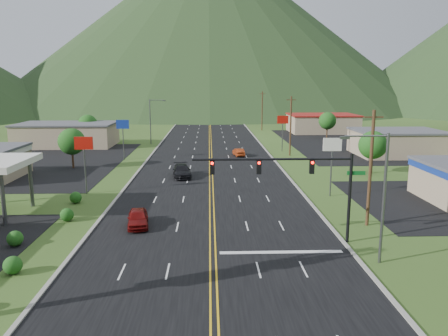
{
  "coord_description": "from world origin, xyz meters",
  "views": [
    {
      "loc": [
        -0.2,
        -17.95,
        12.22
      ],
      "look_at": [
        1.13,
        21.4,
        4.5
      ],
      "focal_mm": 35.0,
      "sensor_mm": 36.0,
      "label": 1
    }
  ],
  "objects_px": {
    "car_red_near": "(138,218)",
    "car_red_far": "(239,152)",
    "streetlight_west": "(152,118)",
    "traffic_signal": "(298,176)",
    "car_dark_mid": "(182,171)",
    "streetlight_east": "(380,190)"
  },
  "relations": [
    {
      "from": "car_red_near",
      "to": "car_dark_mid",
      "type": "bearing_deg",
      "value": 74.26
    },
    {
      "from": "car_red_near",
      "to": "car_red_far",
      "type": "relative_size",
      "value": 1.11
    },
    {
      "from": "traffic_signal",
      "to": "car_red_far",
      "type": "xyz_separation_m",
      "value": [
        -1.74,
        40.72,
        -4.69
      ]
    },
    {
      "from": "traffic_signal",
      "to": "car_dark_mid",
      "type": "height_order",
      "value": "traffic_signal"
    },
    {
      "from": "car_dark_mid",
      "to": "car_red_far",
      "type": "height_order",
      "value": "car_dark_mid"
    },
    {
      "from": "traffic_signal",
      "to": "car_red_far",
      "type": "relative_size",
      "value": 3.37
    },
    {
      "from": "traffic_signal",
      "to": "car_dark_mid",
      "type": "xyz_separation_m",
      "value": [
        -10.31,
        24.22,
        -4.54
      ]
    },
    {
      "from": "car_red_near",
      "to": "car_red_far",
      "type": "height_order",
      "value": "car_red_near"
    },
    {
      "from": "car_red_near",
      "to": "car_red_far",
      "type": "bearing_deg",
      "value": 64.6
    },
    {
      "from": "car_red_near",
      "to": "car_red_far",
      "type": "distance_m",
      "value": 38.09
    },
    {
      "from": "car_red_far",
      "to": "streetlight_west",
      "type": "bearing_deg",
      "value": -52.23
    },
    {
      "from": "car_red_near",
      "to": "streetlight_west",
      "type": "bearing_deg",
      "value": 87.43
    },
    {
      "from": "streetlight_west",
      "to": "car_dark_mid",
      "type": "bearing_deg",
      "value": -76.12
    },
    {
      "from": "streetlight_west",
      "to": "car_dark_mid",
      "type": "xyz_separation_m",
      "value": [
        7.85,
        -31.78,
        -4.39
      ]
    },
    {
      "from": "traffic_signal",
      "to": "car_red_near",
      "type": "xyz_separation_m",
      "value": [
        -12.88,
        4.29,
        -4.6
      ]
    },
    {
      "from": "streetlight_east",
      "to": "car_dark_mid",
      "type": "height_order",
      "value": "streetlight_east"
    },
    {
      "from": "traffic_signal",
      "to": "car_dark_mid",
      "type": "bearing_deg",
      "value": 113.05
    },
    {
      "from": "traffic_signal",
      "to": "streetlight_west",
      "type": "relative_size",
      "value": 1.46
    },
    {
      "from": "car_dark_mid",
      "to": "car_red_far",
      "type": "xyz_separation_m",
      "value": [
        8.57,
        16.49,
        -0.15
      ]
    },
    {
      "from": "streetlight_east",
      "to": "car_red_far",
      "type": "bearing_deg",
      "value": 98.19
    },
    {
      "from": "streetlight_west",
      "to": "car_red_near",
      "type": "bearing_deg",
      "value": -84.16
    },
    {
      "from": "streetlight_east",
      "to": "car_red_near",
      "type": "distance_m",
      "value": 19.93
    }
  ]
}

